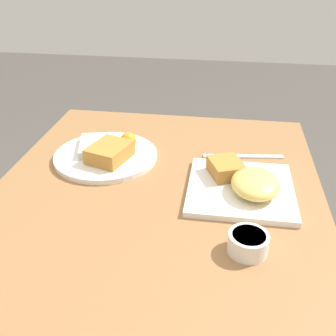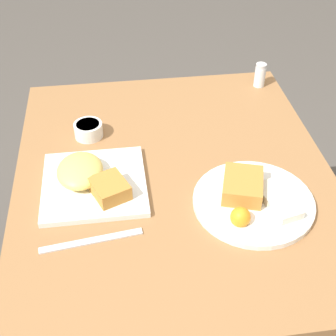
{
  "view_description": "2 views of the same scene",
  "coord_description": "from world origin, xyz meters",
  "px_view_note": "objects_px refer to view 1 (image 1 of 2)",
  "views": [
    {
      "loc": [
        -0.75,
        -0.14,
        1.24
      ],
      "look_at": [
        0.02,
        -0.03,
        0.79
      ],
      "focal_mm": 42.0,
      "sensor_mm": 36.0,
      "label": 1
    },
    {
      "loc": [
        0.85,
        -0.13,
        1.48
      ],
      "look_at": [
        0.01,
        -0.02,
        0.76
      ],
      "focal_mm": 50.0,
      "sensor_mm": 36.0,
      "label": 2
    }
  ],
  "objects_px": {
    "butter_knife": "(243,156)",
    "plate_oval_far": "(107,153)",
    "plate_square_near": "(244,184)",
    "sauce_ramekin": "(248,243)"
  },
  "relations": [
    {
      "from": "butter_knife",
      "to": "plate_oval_far",
      "type": "bearing_deg",
      "value": 2.88
    },
    {
      "from": "plate_square_near",
      "to": "plate_oval_far",
      "type": "relative_size",
      "value": 0.88
    },
    {
      "from": "plate_square_near",
      "to": "butter_knife",
      "type": "relative_size",
      "value": 1.12
    },
    {
      "from": "plate_square_near",
      "to": "plate_oval_far",
      "type": "xyz_separation_m",
      "value": [
        0.11,
        0.36,
        -0.01
      ]
    },
    {
      "from": "plate_oval_far",
      "to": "sauce_ramekin",
      "type": "bearing_deg",
      "value": -130.65
    },
    {
      "from": "plate_square_near",
      "to": "sauce_ramekin",
      "type": "relative_size",
      "value": 3.19
    },
    {
      "from": "sauce_ramekin",
      "to": "plate_oval_far",
      "type": "bearing_deg",
      "value": 49.35
    },
    {
      "from": "plate_oval_far",
      "to": "butter_knife",
      "type": "height_order",
      "value": "plate_oval_far"
    },
    {
      "from": "sauce_ramekin",
      "to": "butter_knife",
      "type": "distance_m",
      "value": 0.37
    },
    {
      "from": "butter_knife",
      "to": "plate_square_near",
      "type": "bearing_deg",
      "value": 81.97
    }
  ]
}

